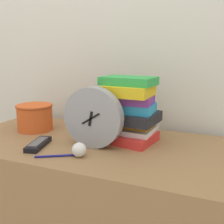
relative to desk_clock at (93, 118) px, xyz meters
name	(u,v)px	position (x,y,z in m)	size (l,w,h in m)	color
wall_back	(118,37)	(-0.05, 0.41, 0.33)	(6.00, 0.04, 2.40)	silver
desk	(89,219)	(-0.05, 0.05, -0.50)	(1.14, 0.57, 0.75)	olive
desk_clock	(93,118)	(0.00, 0.00, 0.00)	(0.24, 0.05, 0.24)	#99999E
book_stack	(129,111)	(0.10, 0.13, 0.01)	(0.27, 0.23, 0.27)	red
basket	(35,116)	(-0.37, 0.11, -0.05)	(0.18, 0.18, 0.12)	#E05623
tv_remote	(38,144)	(-0.21, -0.08, -0.11)	(0.09, 0.16, 0.02)	black
crumpled_paper_ball	(79,150)	(0.00, -0.11, -0.09)	(0.05, 0.05, 0.05)	white
pen	(55,156)	(-0.08, -0.15, -0.12)	(0.13, 0.08, 0.01)	navy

